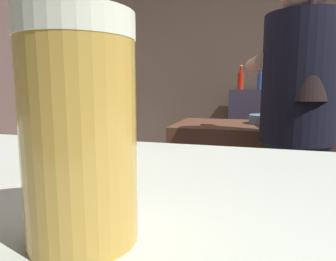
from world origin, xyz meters
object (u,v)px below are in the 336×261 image
pint_glass_near (92,116)px  bottle_olive_oil (241,80)px  bartender (298,123)px  pint_glass_far (80,131)px  mixing_bowl (266,119)px  bottle_soy (260,81)px  mini_fridge (91,137)px

pint_glass_near → bottle_olive_oil: (0.08, 2.78, 0.12)m
bartender → pint_glass_far: 1.39m
bartender → pint_glass_near: size_ratio=12.80×
mixing_bowl → bottle_soy: 1.29m
mini_fridge → bottle_olive_oil: (1.70, 0.08, 0.66)m
mixing_bowl → bottle_soy: (-0.02, 1.26, 0.28)m
mixing_bowl → bottle_olive_oil: bottle_olive_oil is taller
mini_fridge → mixing_bowl: 2.20m
mixing_bowl → pint_glass_far: size_ratio=1.41×
bottle_olive_oil → bottle_soy: (0.19, 0.15, -0.01)m
bottle_olive_oil → bartender: bearing=-78.2°
bottle_olive_oil → pint_glass_near: bearing=-91.7°
pint_glass_near → bottle_soy: size_ratio=0.58×
bartender → mini_fridge: bearing=43.2°
pint_glass_far → bottle_soy: bottle_soy is taller
bottle_olive_oil → bottle_soy: bearing=38.0°
pint_glass_far → bottle_olive_oil: bearing=90.5°
mixing_bowl → bottle_olive_oil: size_ratio=0.88×
pint_glass_far → bottle_olive_oil: bottle_olive_oil is taller
mixing_bowl → bottle_soy: bearing=91.0°
mini_fridge → mixing_bowl: (1.91, -1.03, 0.37)m
pint_glass_near → mixing_bowl: bearing=79.9°
mixing_bowl → pint_glass_far: (-0.19, -1.86, 0.18)m
mini_fridge → pint_glass_far: pint_glass_far is taller
pint_glass_far → mixing_bowl: bearing=84.1°
mini_fridge → bottle_olive_oil: bottle_olive_oil is taller
mini_fridge → bottle_soy: bearing=7.1°
bartender → pint_glass_far: (-0.32, -1.35, 0.14)m
pint_glass_far → bottle_soy: bearing=86.9°
mini_fridge → mixing_bowl: size_ratio=5.37×
mini_fridge → bottle_olive_oil: size_ratio=4.75×
mini_fridge → bartender: bartender is taller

